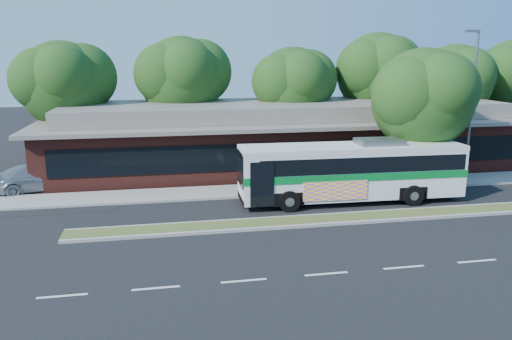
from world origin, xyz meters
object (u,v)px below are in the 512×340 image
(sedan, at_px, (40,177))
(sidewalk_tree, at_px, (428,96))
(lamp_post, at_px, (471,103))
(transit_bus, at_px, (352,167))

(sedan, relative_size, sidewalk_tree, 0.65)
(lamp_post, height_order, sedan, lamp_post)
(transit_bus, height_order, sidewalk_tree, sidewalk_tree)
(sedan, bearing_deg, lamp_post, -113.22)
(sedan, height_order, sidewalk_tree, sidewalk_tree)
(transit_bus, distance_m, sidewalk_tree, 6.54)
(transit_bus, bearing_deg, sedan, 163.44)
(lamp_post, xyz_separation_m, sedan, (-25.13, 2.93, -4.13))
(lamp_post, distance_m, sidewalk_tree, 3.23)
(transit_bus, relative_size, sedan, 2.26)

